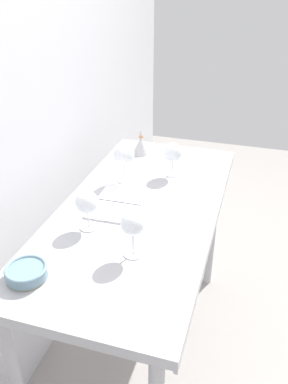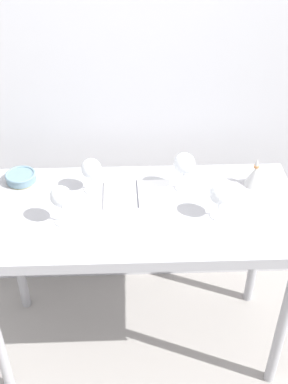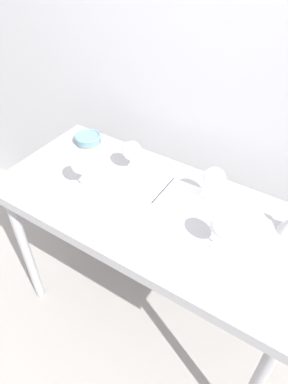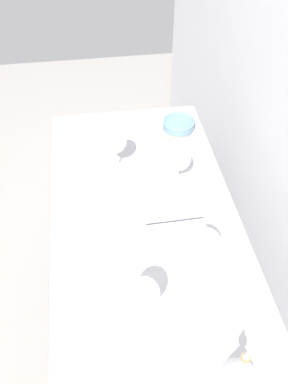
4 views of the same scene
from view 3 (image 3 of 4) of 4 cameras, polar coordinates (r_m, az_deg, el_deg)
The scene contains 9 objects.
ground_plane at distance 2.21m, azimuth 0.97°, elevation -19.16°, with size 6.00×6.00×0.00m, color gray.
back_wall at distance 1.65m, azimuth 11.17°, elevation 18.52°, with size 3.80×0.04×2.60m, color silver.
steel_counter at distance 1.56m, azimuth 1.18°, elevation -4.80°, with size 1.40×0.65×0.90m.
wine_glass_near_right at distance 1.27m, azimuth 12.70°, elevation -5.39°, with size 0.09×0.09×0.17m.
wine_glass_far_right at distance 1.43m, azimuth 11.32°, elevation 1.99°, with size 0.09×0.09×0.18m.
wine_glass_far_left at distance 1.60m, azimuth -2.04°, elevation 6.62°, with size 0.09×0.09×0.16m.
wine_glass_near_left at distance 1.51m, azimuth -10.25°, elevation 4.35°, with size 0.09×0.09×0.18m.
open_notebook at distance 1.55m, azimuth 3.20°, elevation 0.18°, with size 0.30×0.21×0.01m.
tasting_bowl at distance 1.87m, azimuth -9.12°, elevation 8.61°, with size 0.14×0.14×0.05m.
Camera 3 is at (0.56, -0.93, 1.92)m, focal length 32.74 mm.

